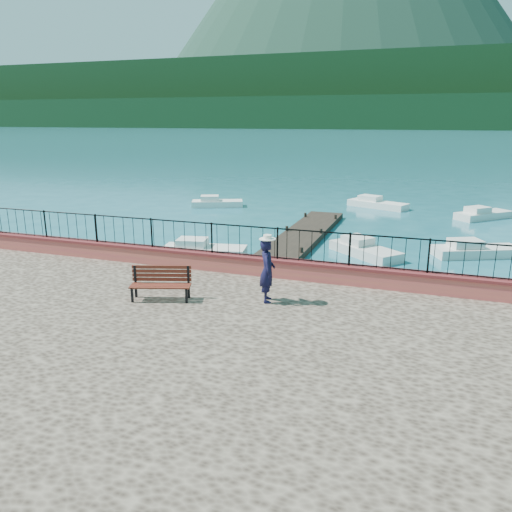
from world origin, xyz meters
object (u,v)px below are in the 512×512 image
Objects in this scene: boat_0 at (204,247)px; boat_4 at (378,202)px; boat_5 at (484,212)px; person at (267,271)px; boat_1 at (365,247)px; park_bench at (161,290)px; boat_2 at (477,247)px; boat_3 at (217,201)px.

boat_0 is 16.49m from boat_4.
boat_4 is at bearing 119.53° from boat_5.
person reaches higher than boat_1.
boat_4 is (3.32, 23.77, -1.08)m from park_bench.
boat_0 is 0.98× the size of boat_2.
boat_1 is at bearing -162.13° from boat_5.
boat_1 is (1.38, 9.99, -1.66)m from person.
boat_5 is (5.75, 11.10, 0.00)m from boat_1.
boat_2 is 1.02× the size of boat_5.
park_bench is 11.64m from boat_1.
boat_5 is (7.13, 21.08, -1.66)m from person.
park_bench is at bearing -149.81° from boat_2.
boat_1 is 4.97m from boat_2.
person reaches higher than boat_5.
park_bench is 24.07m from boat_5.
person is at bearing -57.12° from boat_1.
person is (2.76, 0.83, 0.58)m from park_bench.
boat_5 is (12.54, 13.52, 0.00)m from boat_0.
boat_0 is (-2.65, 8.39, -1.08)m from park_bench.
boat_4 is (-0.82, 12.95, 0.00)m from boat_1.
boat_3 is (-7.30, 20.48, -1.08)m from park_bench.
park_bench is 2.94m from person.
boat_0 is 12.95m from boat_3.
boat_3 is 0.85× the size of boat_4.
boat_2 is at bearing -47.58° from person.
boat_1 is at bearing -63.40° from boat_4.
person reaches higher than park_bench.
boat_2 is at bearing -41.09° from boat_4.
boat_0 and boat_5 have the same top height.
person is at bearing -153.43° from boat_5.
park_bench is 8.87m from boat_0.
boat_5 is at bearing 103.38° from boat_1.
person is 0.42× the size of boat_4.
boat_0 is 12.19m from boat_2.
boat_0 is 7.21m from boat_1.
person is 0.49× the size of boat_3.
person reaches higher than boat_3.
park_bench is at bearing -70.18° from boat_1.
person reaches higher than boat_2.
boat_1 is 0.96× the size of boat_5.
boat_0 is at bearing -88.27° from boat_4.
boat_5 is at bearing -38.38° from person.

